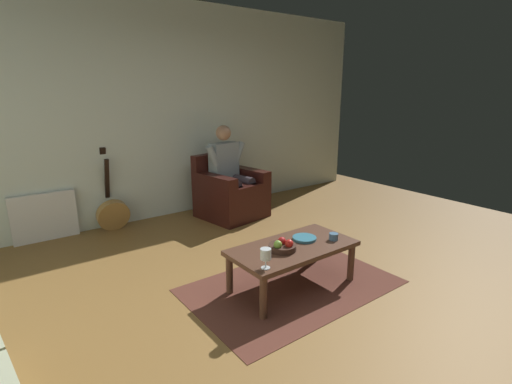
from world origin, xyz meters
TOP-DOWN VIEW (x-y plane):
  - ground_plane at (0.00, 0.00)m, footprint 7.58×7.58m
  - wall_back at (0.00, -2.81)m, footprint 6.71×0.06m
  - rug at (0.03, -0.25)m, footprint 1.81×1.18m
  - armchair at (-0.59, -2.21)m, footprint 0.87×0.86m
  - person_seated at (-0.59, -2.21)m, footprint 0.66×0.62m
  - coffee_table at (0.03, -0.25)m, footprint 1.11×0.57m
  - guitar at (0.87, -2.61)m, footprint 0.39×0.32m
  - radiator at (1.59, -2.74)m, footprint 0.68×0.06m
  - wine_glass_near at (0.48, -0.05)m, footprint 0.08×0.08m
  - fruit_bowl at (0.16, -0.23)m, footprint 0.23×0.23m
  - decorative_dish at (-0.15, -0.29)m, footprint 0.21×0.21m
  - candle_jar at (-0.35, -0.13)m, footprint 0.08×0.08m

SIDE VIEW (x-z plane):
  - ground_plane at x=0.00m, z-range 0.00..0.00m
  - rug at x=0.03m, z-range 0.00..0.01m
  - guitar at x=0.87m, z-range -0.28..0.74m
  - radiator at x=1.59m, z-range 0.00..0.55m
  - armchair at x=-0.59m, z-range -0.11..0.74m
  - coffee_table at x=0.03m, z-range 0.14..0.53m
  - decorative_dish at x=-0.15m, z-range 0.38..0.41m
  - candle_jar at x=-0.35m, z-range 0.38..0.45m
  - fruit_bowl at x=0.16m, z-range 0.37..0.48m
  - wine_glass_near at x=0.48m, z-range 0.41..0.57m
  - person_seated at x=-0.59m, z-range 0.04..1.27m
  - wall_back at x=0.00m, z-range 0.00..2.79m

